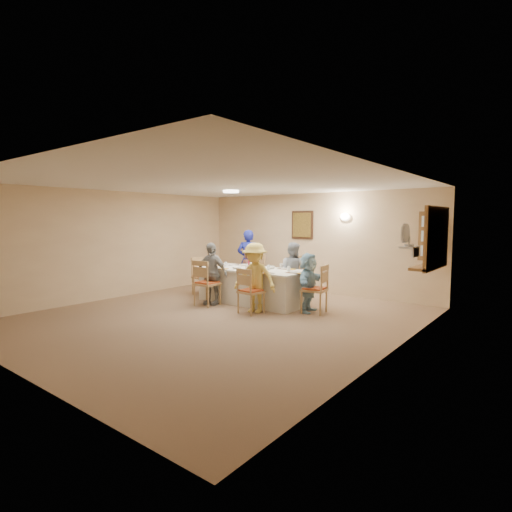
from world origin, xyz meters
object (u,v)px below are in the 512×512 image
Objects in this scene: chair_back_right at (295,278)px; caregiver at (248,260)px; chair_back_left at (254,275)px; serving_hatch at (437,238)px; diner_front_right at (255,278)px; condiment_ketchup at (250,263)px; desk_fan at (407,238)px; chair_left_end at (203,276)px; chair_front_right at (251,291)px; diner_front_left at (211,274)px; dining_table at (252,286)px; chair_front_left at (207,283)px; diner_right_end at (309,283)px; diner_back_left at (250,271)px; chair_right_end at (314,289)px; diner_back_right at (292,272)px.

chair_back_right is 0.64× the size of caregiver.
serving_hatch is at bearing -9.23° from chair_back_left.
diner_front_right reaches higher than condiment_ketchup.
chair_back_right is at bearing -11.47° from chair_back_left.
desk_fan is 5.11m from chair_left_end.
chair_front_right is at bearing -91.07° from chair_back_right.
diner_front_left is (0.95, -0.68, 0.21)m from chair_left_end.
diner_front_left is at bearing -128.82° from condiment_ketchup.
chair_back_left reaches higher than dining_table.
dining_table is 1.00m from chair_front_right.
chair_front_left is at bearing -118.57° from chair_left_end.
diner_back_left is at bearing 61.79° from diner_right_end.
desk_fan is (-0.11, -1.35, 0.05)m from serving_hatch.
condiment_ketchup is (0.54, -0.81, 0.39)m from chair_back_left.
desk_fan is 3.24m from chair_back_right.
chair_left_end is (-2.15, -0.80, -0.05)m from chair_back_right.
chair_front_right is 0.27m from diner_front_right.
chair_back_left is 4.10× the size of condiment_ketchup.
diner_right_end is (2.02, 0.68, -0.08)m from diner_front_left.
desk_fan reaches higher than chair_back_right.
chair_right_end is at bearing -162.80° from chair_front_left.
chair_back_left is at bearing 126.87° from dining_table.
diner_front_right is 0.87× the size of caregiver.
dining_table is at bearing -64.60° from chair_back_left.
chair_left_end is at bearing -160.66° from chair_back_right.
chair_right_end is (2.15, 0.80, -0.01)m from chair_front_left.
chair_front_right is 1.91m from diner_back_left.
desk_fan reaches higher than diner_front_right.
chair_back_right is 0.74× the size of diner_front_right.
condiment_ketchup is at bearing 39.17° from diner_back_right.
diner_front_right reaches higher than diner_back_left.
chair_back_right is 1.15m from diner_right_end.
chair_right_end is at bearing 168.31° from desk_fan.
chair_front_right is 1.24m from chair_right_end.
diner_front_left is 0.88m from condiment_ketchup.
diner_back_left is at bearing -101.47° from chair_back_left.
chair_right_end is at bearing 7.34° from diner_front_left.
diner_front_right is at bearing -96.02° from chair_left_end.
diner_back_right is (0.60, 0.68, 0.29)m from dining_table.
chair_left_end is 1.55m from condiment_ketchup.
chair_front_right is at bearing 100.63° from caregiver.
diner_back_right is at bearing 40.73° from diner_right_end.
diner_front_right reaches higher than chair_left_end.
chair_right_end is at bearing -78.47° from chair_left_end.
serving_hatch is at bearing -75.20° from diner_right_end.
diner_back_right is at bearing 170.85° from diner_back_left.
chair_back_left is at bearing 117.95° from diner_front_right.
diner_front_left is 1.20m from diner_front_right.
diner_front_left is 0.97× the size of diner_front_right.
chair_back_right is at bearing 138.42° from caregiver.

